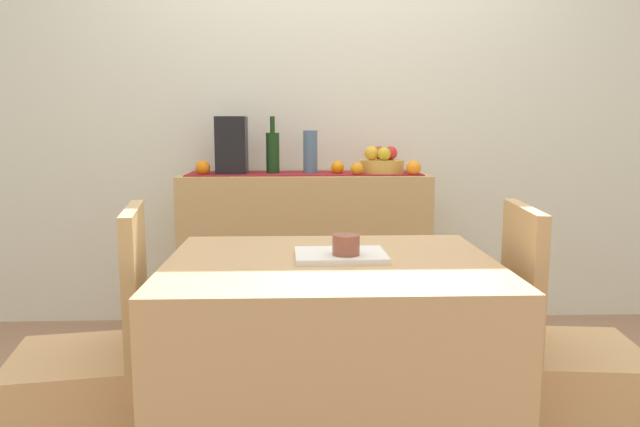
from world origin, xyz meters
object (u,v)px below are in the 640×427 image
coffee_maker (232,145)px  chair_by_corner (567,401)px  open_book (341,255)px  coffee_cup (346,248)px  sideboard_console (305,254)px  wine_bottle (273,152)px  dining_table (331,374)px  chair_near_window (87,409)px  fruit_bowl (382,166)px  ceramic_vase (310,152)px

coffee_maker → chair_by_corner: bearing=-49.8°
open_book → coffee_cup: 0.05m
sideboard_console → wine_bottle: (-0.17, 0.00, 0.56)m
chair_by_corner → sideboard_console: bearing=119.9°
coffee_maker → dining_table: 1.66m
chair_near_window → chair_by_corner: 1.53m
coffee_cup → open_book: bearing=113.2°
sideboard_console → fruit_bowl: (0.42, 0.00, 0.48)m
chair_near_window → chair_by_corner: size_ratio=1.00×
dining_table → ceramic_vase: bearing=91.3°
ceramic_vase → fruit_bowl: bearing=0.0°
open_book → chair_by_corner: bearing=-3.1°
open_book → chair_near_window: bearing=-180.0°
wine_bottle → open_book: (0.27, -1.42, -0.26)m
wine_bottle → chair_near_window: wine_bottle is taller
dining_table → open_book: 0.38m
fruit_bowl → ceramic_vase: (-0.39, 0.00, 0.08)m
sideboard_console → chair_by_corner: size_ratio=1.48×
coffee_maker → ceramic_vase: (0.42, 0.00, -0.04)m
wine_bottle → ceramic_vase: 0.20m
dining_table → coffee_maker: bearing=107.4°
wine_bottle → dining_table: bearing=-80.8°
coffee_maker → chair_by_corner: coffee_maker is taller
sideboard_console → ceramic_vase: 0.56m
open_book → chair_near_window: size_ratio=0.31×
open_book → sideboard_console: bearing=92.4°
dining_table → coffee_cup: bearing=-12.3°
chair_near_window → dining_table: bearing=-0.2°
wine_bottle → sideboard_console: bearing=0.0°
coffee_maker → chair_near_window: coffee_maker is taller
wine_bottle → dining_table: wine_bottle is taller
wine_bottle → open_book: 1.47m
coffee_cup → wine_bottle: bearing=100.9°
sideboard_console → ceramic_vase: ceramic_vase is taller
ceramic_vase → chair_by_corner: ceramic_vase is taller
sideboard_console → coffee_maker: size_ratio=4.32×
fruit_bowl → chair_by_corner: fruit_bowl is taller
chair_near_window → ceramic_vase: bearing=63.0°
ceramic_vase → open_book: 1.45m
wine_bottle → chair_near_window: (-0.53, -1.44, -0.74)m
sideboard_console → chair_by_corner: chair_by_corner is taller
wine_bottle → chair_by_corner: wine_bottle is taller
ceramic_vase → coffee_cup: bearing=-86.9°
dining_table → chair_near_window: 0.77m
sideboard_console → fruit_bowl: size_ratio=5.64×
coffee_maker → chair_near_window: 1.67m
coffee_maker → open_book: bearing=-71.2°
coffee_maker → wine_bottle: bearing=0.0°
fruit_bowl → chair_near_window: size_ratio=0.26×
sideboard_console → open_book: size_ratio=4.74×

